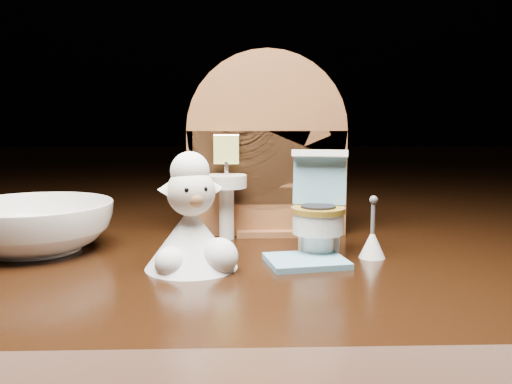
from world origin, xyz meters
TOP-DOWN VIEW (x-y plane):
  - backdrop_panel at (-0.00, 0.06)m, footprint 0.13×0.05m
  - toy_toilet at (0.03, -0.00)m, footprint 0.04×0.05m
  - bath_mat at (0.02, -0.03)m, footprint 0.06×0.05m
  - toilet_brush at (0.07, -0.02)m, footprint 0.02×0.02m
  - plush_lamb at (-0.05, -0.04)m, footprint 0.06×0.06m
  - ceramic_bowl at (-0.17, 0.01)m, footprint 0.14×0.14m

SIDE VIEW (x-z plane):
  - bath_mat at x=0.02m, z-range 0.00..0.00m
  - toilet_brush at x=0.07m, z-range -0.01..0.03m
  - ceramic_bowl at x=-0.17m, z-range 0.00..0.04m
  - plush_lamb at x=-0.05m, z-range -0.01..0.07m
  - toy_toilet at x=0.03m, z-range -0.01..0.06m
  - backdrop_panel at x=0.00m, z-range -0.01..0.14m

